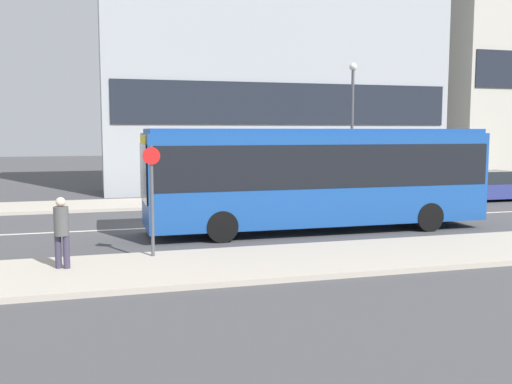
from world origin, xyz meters
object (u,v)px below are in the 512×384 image
city_bus (317,172)px  parked_car_0 (488,187)px  street_lamp (352,116)px  bus_stop_sign (152,192)px  pedestrian_near_stop (61,228)px

city_bus → parked_car_0: bearing=25.3°
parked_car_0 → street_lamp: size_ratio=0.64×
street_lamp → city_bus: bearing=-122.9°
city_bus → street_lamp: bearing=55.9°
street_lamp → parked_car_0: bearing=-14.1°
city_bus → bus_stop_sign: size_ratio=4.01×
pedestrian_near_stop → street_lamp: 16.86m
parked_car_0 → street_lamp: 7.43m
bus_stop_sign → street_lamp: 14.68m
city_bus → bus_stop_sign: 6.53m
city_bus → parked_car_0: city_bus is taller
city_bus → street_lamp: 8.70m
pedestrian_near_stop → street_lamp: (12.49, 10.94, 2.96)m
parked_car_0 → pedestrian_near_stop: pedestrian_near_stop is taller
city_bus → pedestrian_near_stop: city_bus is taller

